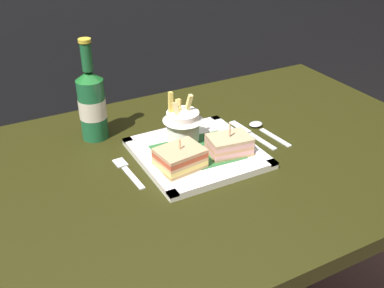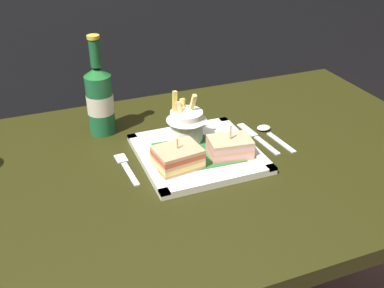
{
  "view_description": "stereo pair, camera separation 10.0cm",
  "coord_description": "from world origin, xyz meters",
  "px_view_note": "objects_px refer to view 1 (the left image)",
  "views": [
    {
      "loc": [
        -0.39,
        -0.76,
        1.3
      ],
      "look_at": [
        0.02,
        0.01,
        0.8
      ],
      "focal_mm": 42.87,
      "sensor_mm": 36.0,
      "label": 1
    },
    {
      "loc": [
        -0.3,
        -0.8,
        1.3
      ],
      "look_at": [
        0.02,
        0.01,
        0.8
      ],
      "focal_mm": 42.87,
      "sensor_mm": 36.0,
      "label": 2
    }
  ],
  "objects_px": {
    "dining_table": "(187,210)",
    "sandwich_half_right": "(229,145)",
    "spoon": "(261,127)",
    "beer_bottle": "(92,103)",
    "sandwich_half_left": "(180,158)",
    "square_plate": "(197,154)",
    "fries_cup": "(183,121)",
    "fork": "(127,171)",
    "knife": "(250,133)"
  },
  "relations": [
    {
      "from": "sandwich_half_left",
      "to": "beer_bottle",
      "type": "bearing_deg",
      "value": 115.8
    },
    {
      "from": "dining_table",
      "to": "fries_cup",
      "type": "bearing_deg",
      "value": 68.4
    },
    {
      "from": "sandwich_half_right",
      "to": "fries_cup",
      "type": "height_order",
      "value": "fries_cup"
    },
    {
      "from": "fork",
      "to": "sandwich_half_left",
      "type": "bearing_deg",
      "value": -27.53
    },
    {
      "from": "square_plate",
      "to": "knife",
      "type": "distance_m",
      "value": 0.17
    },
    {
      "from": "knife",
      "to": "spoon",
      "type": "xyz_separation_m",
      "value": [
        0.04,
        0.01,
        0.0
      ]
    },
    {
      "from": "sandwich_half_left",
      "to": "fries_cup",
      "type": "distance_m",
      "value": 0.12
    },
    {
      "from": "dining_table",
      "to": "spoon",
      "type": "relative_size",
      "value": 9.5
    },
    {
      "from": "fork",
      "to": "sandwich_half_right",
      "type": "bearing_deg",
      "value": -13.26
    },
    {
      "from": "spoon",
      "to": "square_plate",
      "type": "bearing_deg",
      "value": -169.23
    },
    {
      "from": "square_plate",
      "to": "sandwich_half_left",
      "type": "height_order",
      "value": "sandwich_half_left"
    },
    {
      "from": "square_plate",
      "to": "sandwich_half_left",
      "type": "relative_size",
      "value": 2.5
    },
    {
      "from": "dining_table",
      "to": "beer_bottle",
      "type": "xyz_separation_m",
      "value": [
        -0.14,
        0.21,
        0.22
      ]
    },
    {
      "from": "sandwich_half_left",
      "to": "fork",
      "type": "distance_m",
      "value": 0.12
    },
    {
      "from": "square_plate",
      "to": "sandwich_half_right",
      "type": "height_order",
      "value": "sandwich_half_right"
    },
    {
      "from": "knife",
      "to": "spoon",
      "type": "relative_size",
      "value": 1.22
    },
    {
      "from": "fork",
      "to": "knife",
      "type": "relative_size",
      "value": 0.79
    },
    {
      "from": "fork",
      "to": "knife",
      "type": "bearing_deg",
      "value": 2.73
    },
    {
      "from": "square_plate",
      "to": "fries_cup",
      "type": "distance_m",
      "value": 0.09
    },
    {
      "from": "square_plate",
      "to": "beer_bottle",
      "type": "height_order",
      "value": "beer_bottle"
    },
    {
      "from": "beer_bottle",
      "to": "spoon",
      "type": "xyz_separation_m",
      "value": [
        0.38,
        -0.16,
        -0.08
      ]
    },
    {
      "from": "spoon",
      "to": "dining_table",
      "type": "bearing_deg",
      "value": -167.04
    },
    {
      "from": "dining_table",
      "to": "spoon",
      "type": "xyz_separation_m",
      "value": [
        0.24,
        0.05,
        0.13
      ]
    },
    {
      "from": "sandwich_half_right",
      "to": "spoon",
      "type": "bearing_deg",
      "value": 27.96
    },
    {
      "from": "sandwich_half_right",
      "to": "fries_cup",
      "type": "relative_size",
      "value": 0.84
    },
    {
      "from": "sandwich_half_right",
      "to": "spoon",
      "type": "relative_size",
      "value": 0.75
    },
    {
      "from": "dining_table",
      "to": "fries_cup",
      "type": "distance_m",
      "value": 0.21
    },
    {
      "from": "dining_table",
      "to": "fork",
      "type": "bearing_deg",
      "value": 165.83
    },
    {
      "from": "beer_bottle",
      "to": "knife",
      "type": "distance_m",
      "value": 0.39
    },
    {
      "from": "spoon",
      "to": "beer_bottle",
      "type": "bearing_deg",
      "value": 157.3
    },
    {
      "from": "square_plate",
      "to": "knife",
      "type": "relative_size",
      "value": 1.59
    },
    {
      "from": "dining_table",
      "to": "beer_bottle",
      "type": "distance_m",
      "value": 0.33
    },
    {
      "from": "sandwich_half_right",
      "to": "fork",
      "type": "height_order",
      "value": "sandwich_half_right"
    },
    {
      "from": "beer_bottle",
      "to": "spoon",
      "type": "height_order",
      "value": "beer_bottle"
    },
    {
      "from": "sandwich_half_right",
      "to": "square_plate",
      "type": "bearing_deg",
      "value": 149.24
    },
    {
      "from": "dining_table",
      "to": "beer_bottle",
      "type": "bearing_deg",
      "value": 123.27
    },
    {
      "from": "dining_table",
      "to": "square_plate",
      "type": "distance_m",
      "value": 0.14
    },
    {
      "from": "knife",
      "to": "sandwich_half_left",
      "type": "bearing_deg",
      "value": -163.2
    },
    {
      "from": "fries_cup",
      "to": "knife",
      "type": "height_order",
      "value": "fries_cup"
    },
    {
      "from": "sandwich_half_right",
      "to": "beer_bottle",
      "type": "height_order",
      "value": "beer_bottle"
    },
    {
      "from": "fries_cup",
      "to": "spoon",
      "type": "distance_m",
      "value": 0.21
    },
    {
      "from": "beer_bottle",
      "to": "spoon",
      "type": "relative_size",
      "value": 1.81
    },
    {
      "from": "sandwich_half_left",
      "to": "fries_cup",
      "type": "xyz_separation_m",
      "value": [
        0.06,
        0.1,
        0.03
      ]
    },
    {
      "from": "sandwich_half_left",
      "to": "beer_bottle",
      "type": "xyz_separation_m",
      "value": [
        -0.11,
        0.23,
        0.06
      ]
    },
    {
      "from": "dining_table",
      "to": "sandwich_half_right",
      "type": "xyz_separation_m",
      "value": [
        0.1,
        -0.02,
        0.16
      ]
    },
    {
      "from": "square_plate",
      "to": "beer_bottle",
      "type": "bearing_deg",
      "value": 131.55
    },
    {
      "from": "dining_table",
      "to": "spoon",
      "type": "distance_m",
      "value": 0.28
    },
    {
      "from": "sandwich_half_left",
      "to": "fork",
      "type": "bearing_deg",
      "value": 152.47
    },
    {
      "from": "fries_cup",
      "to": "beer_bottle",
      "type": "relative_size",
      "value": 0.49
    },
    {
      "from": "dining_table",
      "to": "fork",
      "type": "height_order",
      "value": "fork"
    }
  ]
}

